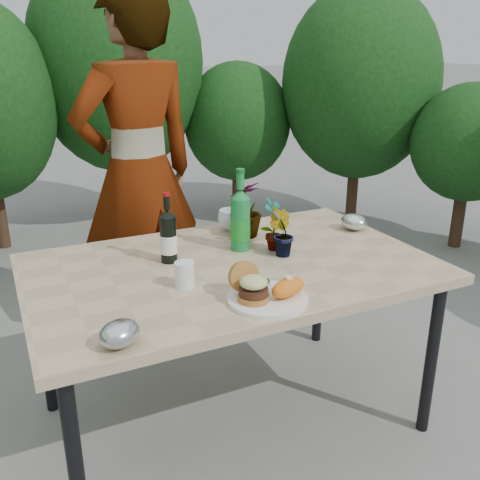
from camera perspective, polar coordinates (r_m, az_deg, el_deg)
name	(u,v)px	position (r m, az deg, el deg)	size (l,w,h in m)	color
ground	(232,418)	(2.54, -0.82, -18.44)	(80.00, 80.00, 0.00)	slate
patio_table	(232,277)	(2.17, -0.91, -3.99)	(1.60, 1.00, 0.75)	tan
shrub_hedge	(109,110)	(3.69, -13.75, 13.33)	(6.82, 5.11, 2.40)	#382316
dinner_plate	(268,299)	(1.85, 2.97, -6.31)	(0.28, 0.28, 0.01)	white
burger_stack	(251,286)	(1.82, 1.19, -4.91)	(0.11, 0.16, 0.11)	#B7722D
sweet_potato	(288,287)	(1.85, 5.15, -5.06)	(0.15, 0.08, 0.06)	orange
grilled_veg	(260,283)	(1.92, 2.12, -4.57)	(0.08, 0.05, 0.03)	olive
wine_bottle	(168,237)	(2.16, -7.66, 0.34)	(0.07, 0.07, 0.29)	black
sparkling_water	(240,221)	(2.27, 0.03, 2.07)	(0.09, 0.09, 0.35)	#167E34
plastic_cup	(185,275)	(1.95, -5.94, -3.69)	(0.07, 0.07, 0.10)	white
seedling_left	(274,224)	(2.27, 3.63, 1.73)	(0.12, 0.08, 0.24)	#25571E
seedling_mid	(281,234)	(2.22, 4.43, 0.69)	(0.11, 0.08, 0.19)	#1F571D
seedling_right	(246,209)	(2.43, 0.61, 3.30)	(0.14, 0.14, 0.26)	#275F20
blue_bowl	(231,220)	(2.54, -0.99, 2.18)	(0.12, 0.12, 0.10)	silver
foil_packet_left	(120,334)	(1.62, -12.72, -9.70)	(0.13, 0.11, 0.08)	#ACAEB3
foil_packet_right	(354,222)	(2.60, 12.03, 1.91)	(0.13, 0.11, 0.08)	silver
person	(139,175)	(2.85, -10.75, 6.88)	(0.69, 0.45, 1.89)	#895D44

